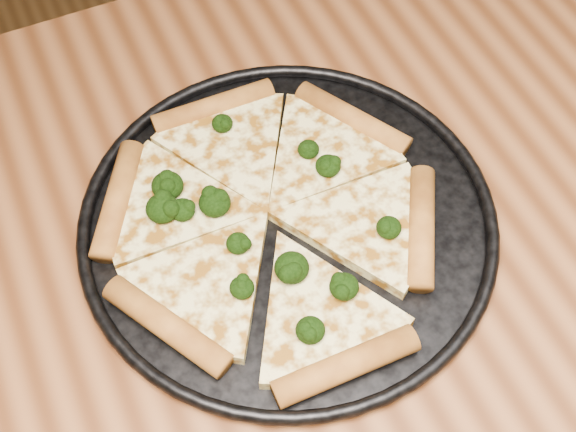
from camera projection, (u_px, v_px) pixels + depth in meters
name	position (u px, v px, depth m)	size (l,w,h in m)	color
dining_table	(292.00, 381.00, 0.72)	(1.20, 0.90, 0.75)	brown
pizza_pan	(288.00, 221.00, 0.69)	(0.37, 0.37, 0.02)	black
pizza	(269.00, 216.00, 0.69)	(0.31, 0.32, 0.02)	#FCF29A
broccoli_florets	(249.00, 222.00, 0.67)	(0.20, 0.25, 0.02)	black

